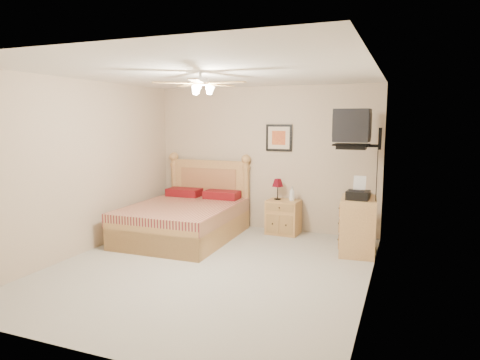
# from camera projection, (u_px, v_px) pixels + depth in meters

# --- Properties ---
(floor) EXTENTS (4.50, 4.50, 0.00)m
(floor) POSITION_uv_depth(u_px,v_px,m) (210.00, 268.00, 5.62)
(floor) COLOR #A19E92
(floor) RESTS_ON ground
(ceiling) EXTENTS (4.00, 4.50, 0.04)m
(ceiling) POSITION_uv_depth(u_px,v_px,m) (208.00, 73.00, 5.27)
(ceiling) COLOR white
(ceiling) RESTS_ON ground
(wall_back) EXTENTS (4.00, 0.04, 2.50)m
(wall_back) POSITION_uv_depth(u_px,v_px,m) (264.00, 159.00, 7.51)
(wall_back) COLOR #BEA88C
(wall_back) RESTS_ON ground
(wall_front) EXTENTS (4.00, 0.04, 2.50)m
(wall_front) POSITION_uv_depth(u_px,v_px,m) (85.00, 207.00, 3.37)
(wall_front) COLOR #BEA88C
(wall_front) RESTS_ON ground
(wall_left) EXTENTS (0.04, 4.50, 2.50)m
(wall_left) POSITION_uv_depth(u_px,v_px,m) (84.00, 167.00, 6.17)
(wall_left) COLOR #BEA88C
(wall_left) RESTS_ON ground
(wall_right) EXTENTS (0.04, 4.50, 2.50)m
(wall_right) POSITION_uv_depth(u_px,v_px,m) (372.00, 182.00, 4.71)
(wall_right) COLOR #BEA88C
(wall_right) RESTS_ON ground
(bed) EXTENTS (1.60, 2.07, 1.33)m
(bed) POSITION_uv_depth(u_px,v_px,m) (183.00, 199.00, 6.92)
(bed) COLOR #B2794C
(bed) RESTS_ON ground
(nightstand) EXTENTS (0.55, 0.43, 0.58)m
(nightstand) POSITION_uv_depth(u_px,v_px,m) (283.00, 217.00, 7.27)
(nightstand) COLOR #B37A47
(nightstand) RESTS_ON ground
(table_lamp) EXTENTS (0.25, 0.25, 0.36)m
(table_lamp) POSITION_uv_depth(u_px,v_px,m) (278.00, 189.00, 7.27)
(table_lamp) COLOR #610714
(table_lamp) RESTS_ON nightstand
(lotion_bottle) EXTENTS (0.10, 0.10, 0.24)m
(lotion_bottle) POSITION_uv_depth(u_px,v_px,m) (292.00, 194.00, 7.15)
(lotion_bottle) COLOR silver
(lotion_bottle) RESTS_ON nightstand
(framed_picture) EXTENTS (0.46, 0.04, 0.46)m
(framed_picture) POSITION_uv_depth(u_px,v_px,m) (279.00, 138.00, 7.34)
(framed_picture) COLOR black
(framed_picture) RESTS_ON wall_back
(dresser) EXTENTS (0.54, 0.73, 0.82)m
(dresser) POSITION_uv_depth(u_px,v_px,m) (358.00, 226.00, 6.17)
(dresser) COLOR #A17746
(dresser) RESTS_ON ground
(fax_machine) EXTENTS (0.32, 0.34, 0.32)m
(fax_machine) POSITION_uv_depth(u_px,v_px,m) (358.00, 188.00, 5.97)
(fax_machine) COLOR black
(fax_machine) RESTS_ON dresser
(magazine_lower) EXTENTS (0.25, 0.31, 0.03)m
(magazine_lower) POSITION_uv_depth(u_px,v_px,m) (357.00, 194.00, 6.36)
(magazine_lower) COLOR #B1A492
(magazine_lower) RESTS_ON dresser
(magazine_upper) EXTENTS (0.30, 0.33, 0.02)m
(magazine_upper) POSITION_uv_depth(u_px,v_px,m) (357.00, 192.00, 6.35)
(magazine_upper) COLOR gray
(magazine_upper) RESTS_ON magazine_lower
(wall_tv) EXTENTS (0.56, 0.46, 0.58)m
(wall_tv) POSITION_uv_depth(u_px,v_px,m) (363.00, 128.00, 5.96)
(wall_tv) COLOR black
(wall_tv) RESTS_ON wall_right
(ceiling_fan) EXTENTS (1.14, 1.14, 0.28)m
(ceiling_fan) POSITION_uv_depth(u_px,v_px,m) (200.00, 83.00, 5.10)
(ceiling_fan) COLOR white
(ceiling_fan) RESTS_ON ceiling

